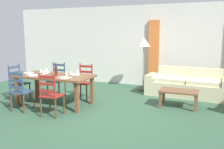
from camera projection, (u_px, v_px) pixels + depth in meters
ground_plane at (97, 112)px, 5.70m from camera, size 9.60×9.60×0.02m
wall_far at (138, 46)px, 8.50m from camera, size 9.60×0.16×2.70m
curtain_panel_left at (154, 54)px, 8.20m from camera, size 0.35×0.08×2.20m
dining_table at (54, 79)px, 6.15m from camera, size 1.90×0.96×0.75m
dining_chair_near_left at (20, 91)px, 5.65m from camera, size 0.42×0.40×0.96m
dining_chair_near_right at (51, 95)px, 5.29m from camera, size 0.44×0.42×0.96m
dining_chair_far_left at (57, 80)px, 7.03m from camera, size 0.44×0.42×0.96m
dining_chair_far_right at (84, 82)px, 6.72m from camera, size 0.43×0.41×0.96m
dining_chair_head_west at (18, 82)px, 6.62m from camera, size 0.43×0.45×0.96m
dinner_plate_near_left at (33, 75)px, 6.07m from camera, size 0.24×0.24×0.02m
fork_near_left at (28, 75)px, 6.13m from camera, size 0.02×0.17×0.01m
dinner_plate_near_right at (64, 78)px, 5.74m from camera, size 0.24×0.24×0.02m
fork_near_right at (59, 77)px, 5.80m from camera, size 0.02×0.17×0.01m
dinner_plate_far_left at (45, 72)px, 6.53m from camera, size 0.24×0.24×0.02m
fork_far_left at (41, 72)px, 6.58m from camera, size 0.03×0.17×0.01m
dinner_plate_far_right at (75, 74)px, 6.20m from camera, size 0.24×0.24×0.02m
fork_far_right at (70, 74)px, 6.25m from camera, size 0.03×0.17×0.01m
dinner_plate_head_west at (29, 73)px, 6.42m from camera, size 0.24×0.24×0.02m
fork_head_west at (24, 73)px, 6.48m from camera, size 0.03×0.17×0.01m
wine_bottle at (56, 71)px, 6.10m from camera, size 0.07×0.07×0.32m
wine_glass_near_left at (41, 71)px, 6.11m from camera, size 0.06×0.06×0.16m
wine_glass_near_right at (71, 73)px, 5.76m from camera, size 0.06×0.06×0.16m
wine_glass_far_left at (46, 69)px, 6.35m from camera, size 0.06×0.06×0.16m
wine_glass_far_right at (77, 71)px, 6.04m from camera, size 0.06×0.06×0.16m
coffee_cup_primary at (66, 74)px, 6.07m from camera, size 0.07×0.07×0.09m
coffee_cup_secondary at (44, 73)px, 6.21m from camera, size 0.07×0.07×0.09m
couch at (188, 86)px, 7.06m from camera, size 2.34×0.98×0.80m
coffee_table at (179, 93)px, 5.97m from camera, size 0.90×0.56×0.42m
standing_lamp at (144, 45)px, 7.54m from camera, size 0.40×0.40×1.64m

